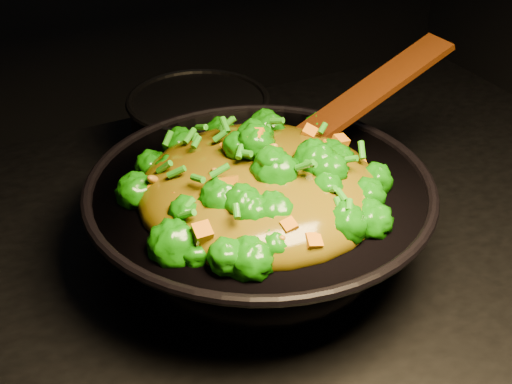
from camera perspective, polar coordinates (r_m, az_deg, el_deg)
wok at (r=0.91m, az=0.29°, el=-2.62°), size 0.53×0.53×0.12m
stir_fry at (r=0.83m, az=0.34°, el=2.75°), size 0.39×0.39×0.10m
spatula at (r=0.95m, az=7.42°, el=6.72°), size 0.31×0.07×0.13m
back_pot at (r=1.12m, az=-4.52°, el=4.84°), size 0.26×0.26×0.12m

